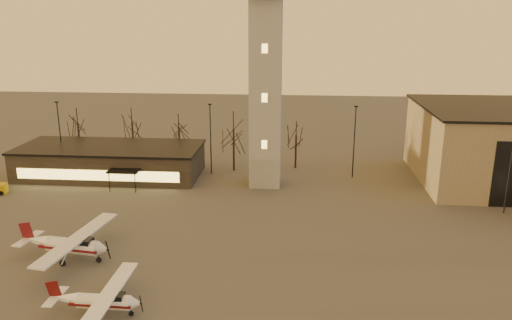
# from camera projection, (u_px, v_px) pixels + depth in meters

# --- Properties ---
(ground) EXTENTS (220.00, 220.00, 0.00)m
(ground) POSITION_uv_depth(u_px,v_px,m) (239.00, 309.00, 38.45)
(ground) COLOR #3B3937
(ground) RESTS_ON ground
(control_tower) EXTENTS (6.80, 6.80, 32.60)m
(control_tower) POSITION_uv_depth(u_px,v_px,m) (266.00, 61.00, 62.66)
(control_tower) COLOR gray
(control_tower) RESTS_ON ground
(terminal) EXTENTS (25.40, 12.20, 4.30)m
(terminal) POSITION_uv_depth(u_px,v_px,m) (111.00, 161.00, 70.27)
(terminal) COLOR black
(terminal) RESTS_ON ground
(light_poles) EXTENTS (58.50, 12.25, 10.14)m
(light_poles) POSITION_uv_depth(u_px,v_px,m) (270.00, 143.00, 66.60)
(light_poles) COLOR black
(light_poles) RESTS_ON ground
(tree_row) EXTENTS (37.20, 9.20, 8.80)m
(tree_row) POSITION_uv_depth(u_px,v_px,m) (179.00, 125.00, 75.42)
(tree_row) COLOR black
(tree_row) RESTS_ON ground
(cessna_front) EXTENTS (7.65, 9.68, 2.68)m
(cessna_front) POSITION_uv_depth(u_px,v_px,m) (106.00, 304.00, 37.47)
(cessna_front) COLOR white
(cessna_front) RESTS_ON ground
(cessna_rear) EXTENTS (9.58, 12.08, 3.32)m
(cessna_rear) POSITION_uv_depth(u_px,v_px,m) (75.00, 248.00, 45.95)
(cessna_rear) COLOR silver
(cessna_rear) RESTS_ON ground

